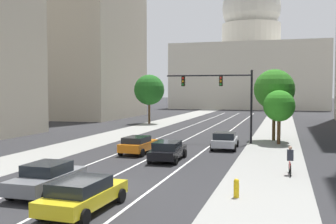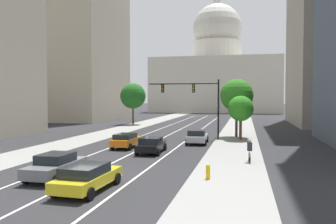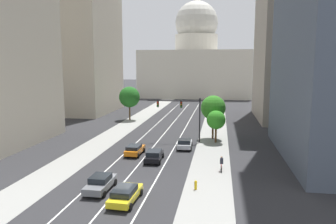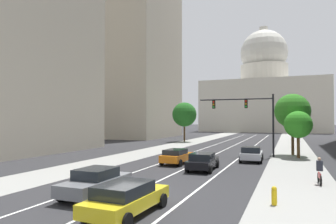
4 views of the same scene
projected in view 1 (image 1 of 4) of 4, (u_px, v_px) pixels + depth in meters
ground_plane at (217, 124)px, 58.64m from camera, size 400.00×400.00×0.00m
sidewalk_left at (150, 126)px, 56.26m from camera, size 4.74×130.00×0.01m
sidewalk_right at (277, 129)px, 51.43m from camera, size 4.74×130.00×0.01m
lane_stripe_left at (167, 135)px, 45.14m from camera, size 0.16×90.00×0.01m
lane_stripe_center at (194, 136)px, 44.26m from camera, size 0.16×90.00×0.01m
lane_stripe_right at (223, 136)px, 43.39m from camera, size 0.16×90.00×0.01m
office_tower_far_left at (88, 0)px, 73.45m from camera, size 15.78×22.11×43.12m
capitol_building at (251, 63)px, 114.21m from camera, size 40.78×29.21×37.68m
car_gray at (47, 178)px, 19.58m from camera, size 2.08×4.64×1.50m
car_orange at (138, 144)px, 31.64m from camera, size 2.10×4.24×1.40m
car_yellow at (83, 194)px, 16.59m from camera, size 2.27×4.75×1.41m
car_black at (168, 150)px, 28.57m from camera, size 2.21×4.58×1.40m
car_silver at (225, 140)px, 34.10m from camera, size 2.25×4.23×1.48m
traffic_signal_mast at (224, 90)px, 38.17m from camera, size 8.36×0.39×6.94m
fire_hydrant at (236, 188)px, 18.74m from camera, size 0.26×0.35×0.91m
cyclist at (290, 161)px, 23.82m from camera, size 0.37×1.70×1.72m
street_tree_mid_right at (279, 106)px, 37.04m from camera, size 2.91×2.91×5.05m
street_tree_far_right at (274, 90)px, 39.70m from camera, size 4.02×4.02×7.13m
street_tree_mid_left at (149, 90)px, 59.82m from camera, size 4.55×4.55×7.37m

